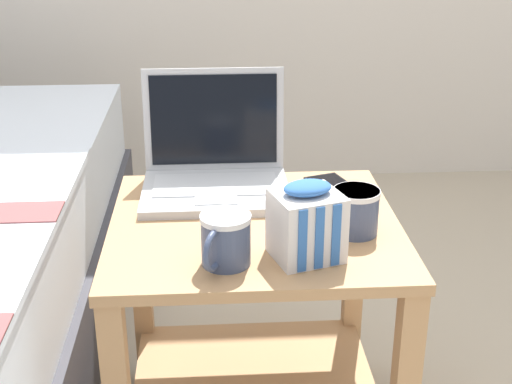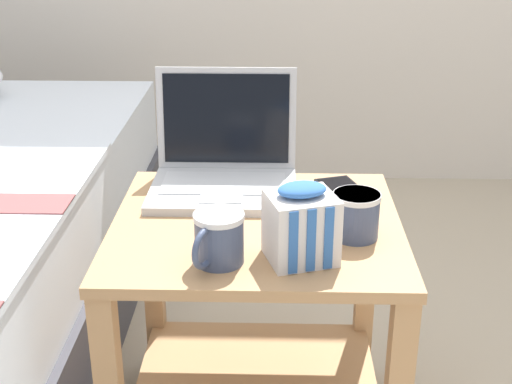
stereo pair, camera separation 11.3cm
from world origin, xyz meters
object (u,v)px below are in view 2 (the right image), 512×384
at_px(laptop, 224,166).
at_px(mug_front_left, 354,213).
at_px(snack_bag, 301,225).
at_px(cell_phone, 343,190).
at_px(mug_front_right, 218,236).

height_order(laptop, mug_front_left, laptop).
distance_m(mug_front_left, snack_bag, 0.14).
height_order(laptop, cell_phone, laptop).
bearing_deg(laptop, cell_phone, -4.99).
xyz_separation_m(mug_front_left, mug_front_right, (-0.24, -0.11, 0.00)).
bearing_deg(snack_bag, mug_front_left, 41.48).
relative_size(mug_front_left, cell_phone, 0.80).
relative_size(mug_front_right, cell_phone, 0.76).
bearing_deg(mug_front_right, cell_phone, 52.88).
xyz_separation_m(snack_bag, cell_phone, (0.10, 0.30, -0.06)).
distance_m(mug_front_right, cell_phone, 0.41).
height_order(laptop, snack_bag, laptop).
xyz_separation_m(mug_front_left, cell_phone, (-0.00, 0.21, -0.04)).
bearing_deg(laptop, mug_front_left, -42.60).
bearing_deg(mug_front_left, snack_bag, -138.52).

